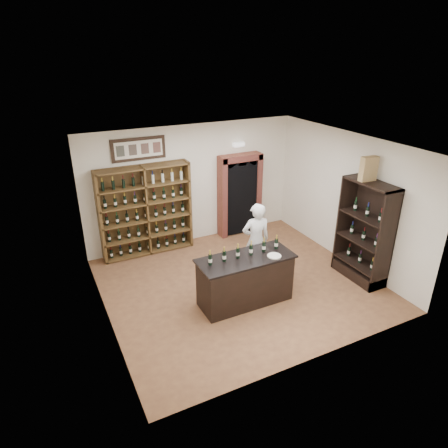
{
  "coord_description": "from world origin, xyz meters",
  "views": [
    {
      "loc": [
        -3.54,
        -6.38,
        4.69
      ],
      "look_at": [
        -0.22,
        0.3,
        1.34
      ],
      "focal_mm": 32.0,
      "sensor_mm": 36.0,
      "label": 1
    }
  ],
  "objects_px": {
    "side_cabinet": "(363,246)",
    "wine_crate": "(369,169)",
    "counter_bottle_0": "(210,260)",
    "shopkeeper": "(256,241)",
    "tasting_counter": "(245,280)",
    "wine_shelf": "(145,210)"
  },
  "relations": [
    {
      "from": "counter_bottle_0",
      "to": "wine_crate",
      "type": "height_order",
      "value": "wine_crate"
    },
    {
      "from": "counter_bottle_0",
      "to": "shopkeeper",
      "type": "distance_m",
      "value": 1.61
    },
    {
      "from": "counter_bottle_0",
      "to": "shopkeeper",
      "type": "height_order",
      "value": "shopkeeper"
    },
    {
      "from": "tasting_counter",
      "to": "shopkeeper",
      "type": "relative_size",
      "value": 1.1
    },
    {
      "from": "wine_shelf",
      "to": "wine_crate",
      "type": "bearing_deg",
      "value": -39.62
    },
    {
      "from": "tasting_counter",
      "to": "wine_crate",
      "type": "xyz_separation_m",
      "value": [
        2.66,
        -0.18,
        1.95
      ]
    },
    {
      "from": "counter_bottle_0",
      "to": "side_cabinet",
      "type": "distance_m",
      "value": 3.48
    },
    {
      "from": "tasting_counter",
      "to": "counter_bottle_0",
      "type": "xyz_separation_m",
      "value": [
        -0.72,
        0.06,
        0.61
      ]
    },
    {
      "from": "counter_bottle_0",
      "to": "wine_crate",
      "type": "xyz_separation_m",
      "value": [
        3.38,
        -0.24,
        1.34
      ]
    },
    {
      "from": "wine_crate",
      "to": "wine_shelf",
      "type": "bearing_deg",
      "value": 145.77
    },
    {
      "from": "wine_shelf",
      "to": "shopkeeper",
      "type": "xyz_separation_m",
      "value": [
        1.79,
        -2.15,
        -0.25
      ]
    },
    {
      "from": "side_cabinet",
      "to": "wine_crate",
      "type": "relative_size",
      "value": 4.44
    },
    {
      "from": "tasting_counter",
      "to": "side_cabinet",
      "type": "bearing_deg",
      "value": -6.28
    },
    {
      "from": "tasting_counter",
      "to": "counter_bottle_0",
      "type": "bearing_deg",
      "value": 175.5
    },
    {
      "from": "wine_shelf",
      "to": "side_cabinet",
      "type": "relative_size",
      "value": 1.0
    },
    {
      "from": "wine_crate",
      "to": "tasting_counter",
      "type": "bearing_deg",
      "value": -178.49
    },
    {
      "from": "side_cabinet",
      "to": "wine_crate",
      "type": "xyz_separation_m",
      "value": [
        -0.06,
        0.12,
        1.69
      ]
    },
    {
      "from": "wine_shelf",
      "to": "side_cabinet",
      "type": "xyz_separation_m",
      "value": [
        3.82,
        -3.23,
        -0.35
      ]
    },
    {
      "from": "wine_shelf",
      "to": "side_cabinet",
      "type": "distance_m",
      "value": 5.02
    },
    {
      "from": "side_cabinet",
      "to": "counter_bottle_0",
      "type": "bearing_deg",
      "value": 174.09
    },
    {
      "from": "wine_shelf",
      "to": "counter_bottle_0",
      "type": "xyz_separation_m",
      "value": [
        0.38,
        -2.88,
        0.01
      ]
    },
    {
      "from": "side_cabinet",
      "to": "wine_shelf",
      "type": "bearing_deg",
      "value": 139.79
    }
  ]
}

